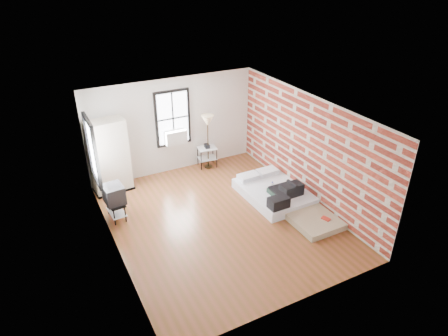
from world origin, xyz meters
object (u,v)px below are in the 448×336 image
mattress_bare (299,207)px  floor_lamp (208,123)px  mattress_main (274,192)px  side_table (207,151)px  tv_stand (114,195)px  wardrobe (109,157)px

mattress_bare → floor_lamp: floor_lamp is taller
mattress_main → floor_lamp: (-0.80, 2.39, 1.26)m
mattress_bare → side_table: 3.47m
side_table → tv_stand: size_ratio=0.81×
mattress_bare → wardrobe: bearing=140.0°
wardrobe → mattress_bare: bearing=-44.7°
mattress_bare → tv_stand: bearing=155.9°
mattress_bare → tv_stand: 4.56m
mattress_bare → tv_stand: size_ratio=2.19×
wardrobe → floor_lamp: bearing=-4.9°
mattress_bare → side_table: size_ratio=2.71×
mattress_main → tv_stand: bearing=164.9°
mattress_main → floor_lamp: floor_lamp is taller
floor_lamp → tv_stand: floor_lamp is taller
mattress_main → mattress_bare: 0.87m
mattress_main → side_table: bearing=107.1°
wardrobe → tv_stand: (-0.25, -1.40, -0.36)m
mattress_main → mattress_bare: size_ratio=1.01×
mattress_main → side_table: 2.61m
wardrobe → side_table: (2.90, 0.07, -0.51)m
mattress_main → wardrobe: size_ratio=0.99×
floor_lamp → tv_stand: (-3.16, -1.40, -0.79)m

